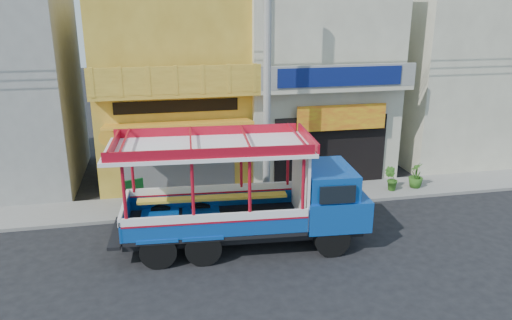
{
  "coord_description": "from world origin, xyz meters",
  "views": [
    {
      "loc": [
        -4.72,
        -13.13,
        7.29
      ],
      "look_at": [
        -1.55,
        2.5,
        2.12
      ],
      "focal_mm": 35.0,
      "sensor_mm": 36.0,
      "label": 1
    }
  ],
  "objects_px": {
    "green_sign": "(134,196)",
    "potted_plant_a": "(323,181)",
    "songthaew_truck": "(260,193)",
    "potted_plant_c": "(416,175)",
    "utility_pole": "(272,69)",
    "potted_plant_b": "(391,179)"
  },
  "relations": [
    {
      "from": "songthaew_truck",
      "to": "potted_plant_a",
      "type": "relative_size",
      "value": 7.7
    },
    {
      "from": "utility_pole",
      "to": "songthaew_truck",
      "type": "height_order",
      "value": "utility_pole"
    },
    {
      "from": "songthaew_truck",
      "to": "potted_plant_b",
      "type": "distance_m",
      "value": 6.83
    },
    {
      "from": "potted_plant_b",
      "to": "potted_plant_c",
      "type": "xyz_separation_m",
      "value": [
        1.1,
        0.09,
        0.04
      ]
    },
    {
      "from": "songthaew_truck",
      "to": "potted_plant_a",
      "type": "distance_m",
      "value": 4.8
    },
    {
      "from": "utility_pole",
      "to": "green_sign",
      "type": "height_order",
      "value": "utility_pole"
    },
    {
      "from": "potted_plant_c",
      "to": "potted_plant_b",
      "type": "bearing_deg",
      "value": -57.24
    },
    {
      "from": "utility_pole",
      "to": "potted_plant_a",
      "type": "relative_size",
      "value": 27.98
    },
    {
      "from": "utility_pole",
      "to": "potted_plant_c",
      "type": "height_order",
      "value": "utility_pole"
    },
    {
      "from": "songthaew_truck",
      "to": "potted_plant_c",
      "type": "relative_size",
      "value": 7.65
    },
    {
      "from": "potted_plant_c",
      "to": "potted_plant_a",
      "type": "bearing_deg",
      "value": -63.49
    },
    {
      "from": "songthaew_truck",
      "to": "utility_pole",
      "type": "bearing_deg",
      "value": 70.65
    },
    {
      "from": "potted_plant_a",
      "to": "potted_plant_c",
      "type": "height_order",
      "value": "potted_plant_c"
    },
    {
      "from": "songthaew_truck",
      "to": "potted_plant_b",
      "type": "xyz_separation_m",
      "value": [
        5.92,
        3.21,
        -1.12
      ]
    },
    {
      "from": "potted_plant_b",
      "to": "potted_plant_c",
      "type": "bearing_deg",
      "value": -135.76
    },
    {
      "from": "green_sign",
      "to": "potted_plant_a",
      "type": "relative_size",
      "value": 1.08
    },
    {
      "from": "potted_plant_a",
      "to": "potted_plant_b",
      "type": "relative_size",
      "value": 1.08
    },
    {
      "from": "utility_pole",
      "to": "potted_plant_c",
      "type": "distance_m",
      "value": 7.5
    },
    {
      "from": "utility_pole",
      "to": "green_sign",
      "type": "bearing_deg",
      "value": 172.62
    },
    {
      "from": "potted_plant_b",
      "to": "potted_plant_a",
      "type": "bearing_deg",
      "value": 35.47
    },
    {
      "from": "songthaew_truck",
      "to": "green_sign",
      "type": "bearing_deg",
      "value": 138.73
    },
    {
      "from": "utility_pole",
      "to": "potted_plant_a",
      "type": "bearing_deg",
      "value": 16.0
    }
  ]
}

